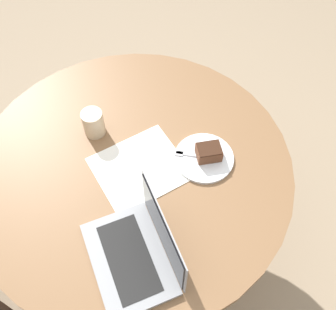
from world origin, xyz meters
The scene contains 8 objects.
ground_plane centered at (0.00, 0.00, 0.00)m, with size 12.00×12.00×0.00m, color gray.
dining_table centered at (0.00, 0.00, 0.65)m, with size 1.17×1.17×0.77m.
paper_document centered at (0.01, -0.03, 0.77)m, with size 0.33×0.30×0.00m.
plate centered at (0.23, -0.14, 0.78)m, with size 0.22×0.22×0.01m.
cake_slice centered at (0.24, -0.14, 0.81)m, with size 0.11×0.10×0.05m.
fork centered at (0.20, -0.11, 0.78)m, with size 0.13×0.14×0.00m.
coffee_glass centered at (-0.04, 0.20, 0.82)m, with size 0.08×0.08×0.11m.
laptop centered at (-0.17, -0.30, 0.81)m, with size 0.30×0.37×0.22m.
Camera 1 is at (-0.34, -0.70, 1.97)m, focal length 42.00 mm.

